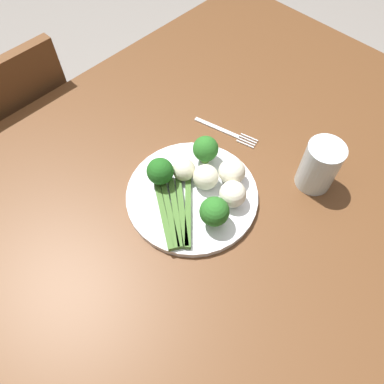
{
  "coord_description": "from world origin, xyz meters",
  "views": [
    {
      "loc": [
        0.33,
        0.24,
        1.42
      ],
      "look_at": [
        0.04,
        -0.05,
        0.77
      ],
      "focal_mm": 34.3,
      "sensor_mm": 36.0,
      "label": 1
    }
  ],
  "objects_px": {
    "broccoli_left": "(206,149)",
    "cauliflower_mid": "(233,194)",
    "broccoli_right": "(160,172)",
    "cauliflower_near_fork": "(205,178)",
    "asparagus_bundle": "(176,213)",
    "chair": "(17,151)",
    "fork": "(226,132)",
    "plate": "(192,195)",
    "cauliflower_near_center": "(184,170)",
    "dining_table": "(218,220)",
    "cauliflower_front_left": "(232,172)",
    "water_glass": "(319,166)",
    "broccoli_outer_edge": "(214,212)"
  },
  "relations": [
    {
      "from": "broccoli_outer_edge",
      "to": "fork",
      "type": "relative_size",
      "value": 0.44
    },
    {
      "from": "asparagus_bundle",
      "to": "broccoli_right",
      "type": "bearing_deg",
      "value": 14.07
    },
    {
      "from": "plate",
      "to": "cauliflower_near_fork",
      "type": "distance_m",
      "value": 0.05
    },
    {
      "from": "broccoli_right",
      "to": "dining_table",
      "type": "bearing_deg",
      "value": 118.55
    },
    {
      "from": "dining_table",
      "to": "cauliflower_mid",
      "type": "height_order",
      "value": "cauliflower_mid"
    },
    {
      "from": "dining_table",
      "to": "cauliflower_front_left",
      "type": "xyz_separation_m",
      "value": [
        -0.05,
        -0.01,
        0.13
      ]
    },
    {
      "from": "fork",
      "to": "broccoli_right",
      "type": "bearing_deg",
      "value": -103.0
    },
    {
      "from": "plate",
      "to": "cauliflower_near_fork",
      "type": "bearing_deg",
      "value": 172.44
    },
    {
      "from": "asparagus_bundle",
      "to": "cauliflower_mid",
      "type": "height_order",
      "value": "cauliflower_mid"
    },
    {
      "from": "dining_table",
      "to": "cauliflower_front_left",
      "type": "height_order",
      "value": "cauliflower_front_left"
    },
    {
      "from": "broccoli_left",
      "to": "cauliflower_front_left",
      "type": "height_order",
      "value": "broccoli_left"
    },
    {
      "from": "broccoli_right",
      "to": "chair",
      "type": "bearing_deg",
      "value": -76.97
    },
    {
      "from": "dining_table",
      "to": "plate",
      "type": "bearing_deg",
      "value": -53.01
    },
    {
      "from": "cauliflower_front_left",
      "to": "cauliflower_near_fork",
      "type": "relative_size",
      "value": 1.06
    },
    {
      "from": "broccoli_right",
      "to": "fork",
      "type": "height_order",
      "value": "broccoli_right"
    },
    {
      "from": "dining_table",
      "to": "cauliflower_front_left",
      "type": "distance_m",
      "value": 0.14
    },
    {
      "from": "plate",
      "to": "cauliflower_front_left",
      "type": "height_order",
      "value": "cauliflower_front_left"
    },
    {
      "from": "dining_table",
      "to": "asparagus_bundle",
      "type": "bearing_deg",
      "value": -21.17
    },
    {
      "from": "broccoli_left",
      "to": "cauliflower_near_fork",
      "type": "xyz_separation_m",
      "value": [
        0.05,
        0.05,
        -0.01
      ]
    },
    {
      "from": "chair",
      "to": "cauliflower_near_fork",
      "type": "distance_m",
      "value": 0.73
    },
    {
      "from": "broccoli_right",
      "to": "water_glass",
      "type": "distance_m",
      "value": 0.33
    },
    {
      "from": "plate",
      "to": "cauliflower_near_fork",
      "type": "xyz_separation_m",
      "value": [
        -0.03,
        0.0,
        0.03
      ]
    },
    {
      "from": "asparagus_bundle",
      "to": "broccoli_left",
      "type": "relative_size",
      "value": 2.36
    },
    {
      "from": "asparagus_bundle",
      "to": "cauliflower_near_center",
      "type": "xyz_separation_m",
      "value": [
        -0.08,
        -0.05,
        0.02
      ]
    },
    {
      "from": "broccoli_right",
      "to": "cauliflower_near_fork",
      "type": "distance_m",
      "value": 0.09
    },
    {
      "from": "dining_table",
      "to": "broccoli_left",
      "type": "xyz_separation_m",
      "value": [
        -0.05,
        -0.09,
        0.14
      ]
    },
    {
      "from": "broccoli_left",
      "to": "water_glass",
      "type": "height_order",
      "value": "water_glass"
    },
    {
      "from": "plate",
      "to": "fork",
      "type": "xyz_separation_m",
      "value": [
        -0.19,
        -0.07,
        -0.01
      ]
    },
    {
      "from": "dining_table",
      "to": "cauliflower_mid",
      "type": "relative_size",
      "value": 25.1
    },
    {
      "from": "fork",
      "to": "water_glass",
      "type": "height_order",
      "value": "water_glass"
    },
    {
      "from": "cauliflower_near_fork",
      "to": "cauliflower_near_center",
      "type": "relative_size",
      "value": 1.1
    },
    {
      "from": "water_glass",
      "to": "dining_table",
      "type": "bearing_deg",
      "value": -32.33
    },
    {
      "from": "chair",
      "to": "plate",
      "type": "relative_size",
      "value": 3.1
    },
    {
      "from": "plate",
      "to": "cauliflower_near_fork",
      "type": "height_order",
      "value": "cauliflower_near_fork"
    },
    {
      "from": "asparagus_bundle",
      "to": "broccoli_outer_edge",
      "type": "height_order",
      "value": "broccoli_outer_edge"
    },
    {
      "from": "plate",
      "to": "fork",
      "type": "distance_m",
      "value": 0.2
    },
    {
      "from": "cauliflower_near_fork",
      "to": "fork",
      "type": "relative_size",
      "value": 0.33
    },
    {
      "from": "chair",
      "to": "asparagus_bundle",
      "type": "distance_m",
      "value": 0.7
    },
    {
      "from": "cauliflower_mid",
      "to": "fork",
      "type": "distance_m",
      "value": 0.21
    },
    {
      "from": "broccoli_right",
      "to": "cauliflower_mid",
      "type": "relative_size",
      "value": 1.25
    },
    {
      "from": "asparagus_bundle",
      "to": "cauliflower_mid",
      "type": "relative_size",
      "value": 2.93
    },
    {
      "from": "chair",
      "to": "water_glass",
      "type": "xyz_separation_m",
      "value": [
        -0.37,
        0.79,
        0.31
      ]
    },
    {
      "from": "cauliflower_front_left",
      "to": "cauliflower_mid",
      "type": "distance_m",
      "value": 0.06
    },
    {
      "from": "cauliflower_near_fork",
      "to": "cauliflower_near_center",
      "type": "height_order",
      "value": "cauliflower_near_fork"
    },
    {
      "from": "cauliflower_near_fork",
      "to": "chair",
      "type": "bearing_deg",
      "value": -73.32
    },
    {
      "from": "cauliflower_front_left",
      "to": "cauliflower_mid",
      "type": "relative_size",
      "value": 1.03
    },
    {
      "from": "fork",
      "to": "water_glass",
      "type": "bearing_deg",
      "value": -7.76
    },
    {
      "from": "chair",
      "to": "asparagus_bundle",
      "type": "xyz_separation_m",
      "value": [
        -0.1,
        0.64,
        0.27
      ]
    },
    {
      "from": "broccoli_outer_edge",
      "to": "cauliflower_front_left",
      "type": "distance_m",
      "value": 0.11
    },
    {
      "from": "broccoli_left",
      "to": "cauliflower_mid",
      "type": "bearing_deg",
      "value": 70.82
    }
  ]
}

